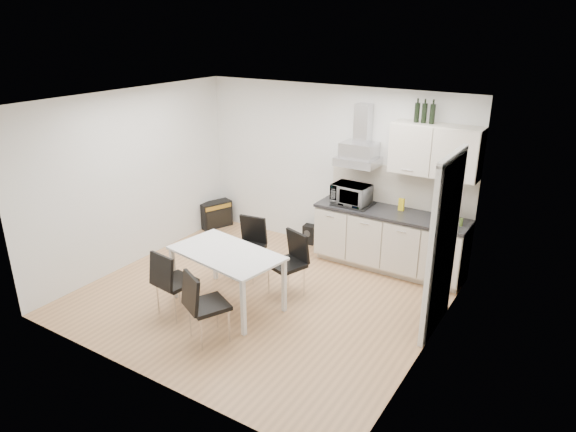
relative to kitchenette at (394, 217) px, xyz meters
name	(u,v)px	position (x,y,z in m)	size (l,w,h in m)	color
ground	(260,296)	(-1.18, -1.73, -0.83)	(4.50, 4.50, 0.00)	tan
wall_back	(331,169)	(-1.18, 0.27, 0.47)	(4.50, 0.10, 2.60)	white
wall_front	(136,266)	(-1.18, -3.73, 0.47)	(4.50, 0.10, 2.60)	white
wall_left	(133,178)	(-3.43, -1.73, 0.47)	(0.10, 4.00, 2.60)	white
wall_right	(434,245)	(1.07, -1.73, 0.47)	(0.10, 4.00, 2.60)	white
ceiling	(255,101)	(-1.18, -1.73, 1.77)	(4.50, 4.50, 0.00)	white
doorway	(443,247)	(1.03, -1.18, 0.22)	(0.08, 1.04, 2.10)	white
kitchenette	(394,217)	(0.00, 0.00, 0.00)	(2.22, 0.64, 2.52)	beige
dining_table	(227,258)	(-1.41, -2.11, -0.16)	(1.54, 1.03, 0.75)	white
chair_far_left	(247,249)	(-1.65, -1.36, -0.39)	(0.44, 0.50, 0.88)	black
chair_far_right	(286,266)	(-0.90, -1.50, -0.39)	(0.44, 0.50, 0.88)	black
chair_near_left	(176,282)	(-1.81, -2.63, -0.39)	(0.44, 0.50, 0.88)	black
chair_near_right	(208,306)	(-1.10, -2.85, -0.39)	(0.44, 0.50, 0.88)	black
guitar_amp	(216,214)	(-3.30, -0.08, -0.60)	(0.43, 0.61, 0.47)	black
floor_speaker	(309,234)	(-1.50, 0.17, -0.67)	(0.19, 0.17, 0.32)	black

